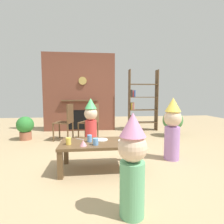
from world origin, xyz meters
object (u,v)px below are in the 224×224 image
Objects in this scene: bookshelf at (141,103)px; birthday_cake_slice at (83,143)px; paper_cup_far_left at (68,141)px; paper_plate_rear at (101,140)px; dining_chair_middle at (92,120)px; paper_cup_far_right at (127,142)px; child_with_cone_hat at (132,162)px; paper_cup_near_right at (90,138)px; paper_cup_near_left at (128,135)px; potted_plant_short at (25,127)px; coffee_table at (98,146)px; paper_cup_center at (96,142)px; paper_plate_front at (125,141)px; potted_plant_tall at (173,121)px; child_by_the_chairs at (91,120)px; child_in_pink at (172,127)px; dining_chair_left at (67,120)px.

birthday_cake_slice is (-1.64, -3.02, -0.42)m from bookshelf.
paper_plate_rear is (0.47, 0.20, -0.04)m from paper_cup_far_left.
dining_chair_middle is at bearing 86.95° from birthday_cake_slice.
paper_cup_far_right is 0.88m from child_with_cone_hat.
child_with_cone_hat is (0.41, -1.10, 0.04)m from paper_cup_near_right.
paper_cup_near_left is 2.88m from potted_plant_short.
birthday_cake_slice is 1.02m from child_with_cone_hat.
paper_cup_center reaches higher than coffee_table.
potted_plant_tall is (1.67, 1.94, -0.02)m from paper_plate_front.
paper_cup_near_right is 1.17m from child_with_cone_hat.
birthday_cake_slice is 1.96m from dining_chair_middle.
potted_plant_tall reaches higher than coffee_table.
child_by_the_chairs is at bearing 86.52° from birthday_cake_slice.
potted_plant_short is (-1.65, 0.20, -0.18)m from dining_chair_middle.
child_in_pink is (1.71, 0.37, 0.10)m from paper_cup_far_left.
child_in_pink is 3.50m from potted_plant_short.
birthday_cake_slice is at bearing -131.67° from paper_plate_rear.
paper_cup_near_left is at bearing 23.10° from child_by_the_chairs.
dining_chair_middle is (-0.60, 1.59, 0.04)m from paper_cup_near_left.
coffee_table is 5.29× the size of paper_plate_front.
paper_plate_rear is at bearing 48.33° from birthday_cake_slice.
child_in_pink reaches higher than coffee_table.
paper_plate_rear is 0.35× the size of potted_plant_short.
paper_cup_center is at bearing -102.76° from coffee_table.
potted_plant_tall is 1.20× the size of potted_plant_short.
child_with_cone_hat is at bearing -75.28° from coffee_table.
dining_chair_middle is 1.53× the size of potted_plant_short.
potted_plant_tall is (2.08, 1.94, 0.05)m from coffee_table.
dining_chair_middle is at bearing -7.01° from potted_plant_short.
paper_cup_near_left is 0.10× the size of child_in_pink.
bookshelf is at bearing -104.97° from child_in_pink.
paper_plate_rear is (0.09, 0.26, -0.04)m from paper_cup_center.
child_by_the_chairs is 2.29m from potted_plant_tall.
paper_cup_near_right is 0.18× the size of potted_plant_short.
paper_cup_near_left is at bearing 139.16° from dining_chair_left.
child_with_cone_hat is at bearing 121.92° from dining_chair_left.
paper_cup_far_right reaches higher than paper_plate_front.
paper_cup_far_right is at bearing -128.06° from potted_plant_tall.
paper_cup_near_left is 0.39m from paper_cup_far_right.
dining_chair_middle is (0.61, -0.06, 0.00)m from dining_chair_left.
potted_plant_short is at bearing -164.82° from bookshelf.
child_with_cone_hat is 1.65× the size of potted_plant_short.
bookshelf is 17.93× the size of paper_cup_near_right.
coffee_table is at bearing 118.09° from dining_chair_middle.
birthday_cake_slice is 0.14× the size of potted_plant_tall.
potted_plant_tall is (2.80, 0.12, -0.10)m from dining_chair_left.
paper_cup_far_left is 3.22m from potted_plant_tall.
coffee_table is 1.03× the size of child_in_pink.
paper_cup_far_left is at bearing 156.71° from birthday_cake_slice.
bookshelf is at bearing 57.66° from paper_cup_far_left.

